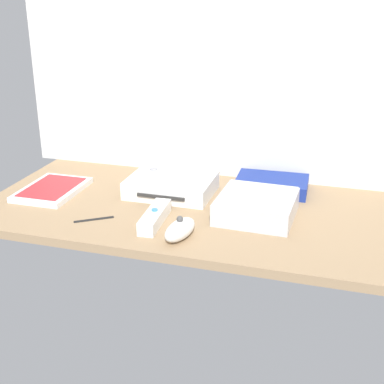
{
  "coord_description": "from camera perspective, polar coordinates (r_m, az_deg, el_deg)",
  "views": [
    {
      "loc": [
        33.05,
        -110.86,
        49.78
      ],
      "look_at": [
        0.0,
        0.0,
        4.0
      ],
      "focal_mm": 49.47,
      "sensor_mm": 36.0,
      "label": 1
    }
  ],
  "objects": [
    {
      "name": "ground_plane",
      "position": [
        1.26,
        0.0,
        -2.11
      ],
      "size": [
        100.0,
        48.0,
        2.0
      ],
      "primitive_type": "cube",
      "color": "#9E7F5B",
      "rests_on": "ground"
    },
    {
      "name": "back_wall",
      "position": [
        1.41,
        2.96,
        14.3
      ],
      "size": [
        110.0,
        1.2,
        64.0
      ],
      "primitive_type": "cube",
      "color": "silver",
      "rests_on": "ground"
    },
    {
      "name": "game_console",
      "position": [
        1.34,
        -2.22,
        0.72
      ],
      "size": [
        21.06,
        16.56,
        4.4
      ],
      "rotation": [
        0.0,
        0.0,
        0.0
      ],
      "color": "white",
      "rests_on": "ground_plane"
    },
    {
      "name": "mini_computer",
      "position": [
        1.21,
        6.96,
        -1.51
      ],
      "size": [
        17.56,
        17.56,
        5.3
      ],
      "rotation": [
        0.0,
        0.0,
        -0.03
      ],
      "color": "silver",
      "rests_on": "ground_plane"
    },
    {
      "name": "game_case",
      "position": [
        1.39,
        -14.84,
        0.26
      ],
      "size": [
        13.71,
        19.08,
        1.56
      ],
      "rotation": [
        0.0,
        0.0,
        0.01
      ],
      "color": "white",
      "rests_on": "ground_plane"
    },
    {
      "name": "network_router",
      "position": [
        1.37,
        8.6,
        0.8
      ],
      "size": [
        18.38,
        12.81,
        3.4
      ],
      "rotation": [
        0.0,
        0.0,
        0.03
      ],
      "color": "navy",
      "rests_on": "ground_plane"
    },
    {
      "name": "remote_wand",
      "position": [
        1.18,
        -4.03,
        -2.69
      ],
      "size": [
        4.57,
        15.01,
        3.4
      ],
      "rotation": [
        0.0,
        0.0,
        0.07
      ],
      "color": "white",
      "rests_on": "ground_plane"
    },
    {
      "name": "remote_nunchuk",
      "position": [
        1.1,
        -1.31,
        -4.06
      ],
      "size": [
        6.44,
        10.71,
        5.1
      ],
      "rotation": [
        0.0,
        0.0,
        -0.22
      ],
      "color": "white",
      "rests_on": "ground_plane"
    },
    {
      "name": "remote_classic_pad",
      "position": [
        1.32,
        -2.47,
        1.91
      ],
      "size": [
        15.41,
        10.02,
        2.4
      ],
      "rotation": [
        0.0,
        0.0,
        0.15
      ],
      "color": "white",
      "rests_on": "game_console"
    },
    {
      "name": "stylus_pen",
      "position": [
        1.21,
        -10.54,
        -2.83
      ],
      "size": [
        7.79,
        5.71,
        0.7
      ],
      "primitive_type": "cylinder",
      "rotation": [
        0.0,
        1.57,
        0.61
      ],
      "color": "black",
      "rests_on": "ground_plane"
    }
  ]
}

